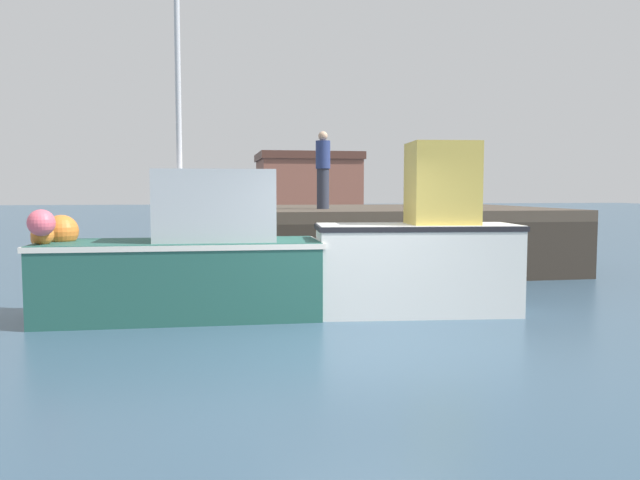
% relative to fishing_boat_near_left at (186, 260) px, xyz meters
% --- Properties ---
extents(ground, '(120.00, 160.00, 0.10)m').
position_rel_fishing_boat_near_left_xyz_m(ground, '(2.36, -2.46, -0.94)').
color(ground, '#334C60').
extents(pier, '(9.42, 6.28, 1.53)m').
position_rel_fishing_boat_near_left_xyz_m(pier, '(4.08, 5.29, 0.36)').
color(pier, '#473D33').
rests_on(pier, ground).
extents(fishing_boat_near_left, '(4.39, 1.64, 4.89)m').
position_rel_fishing_boat_near_left_xyz_m(fishing_boat_near_left, '(0.00, 0.00, 0.00)').
color(fishing_boat_near_left, '#23564C').
rests_on(fishing_boat_near_left, ground).
extents(fishing_boat_near_right, '(3.30, 1.51, 2.72)m').
position_rel_fishing_boat_near_left_xyz_m(fishing_boat_near_right, '(3.69, -0.33, 0.10)').
color(fishing_boat_near_right, silver).
rests_on(fishing_boat_near_right, ground).
extents(dockworker, '(0.34, 0.34, 1.81)m').
position_rel_fishing_boat_near_left_xyz_m(dockworker, '(3.02, 4.69, 1.55)').
color(dockworker, '#2D3342').
rests_on(dockworker, pier).
extents(warehouse, '(6.78, 6.49, 4.48)m').
position_rel_fishing_boat_near_left_xyz_m(warehouse, '(7.13, 33.26, 1.37)').
color(warehouse, brown).
rests_on(warehouse, ground).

